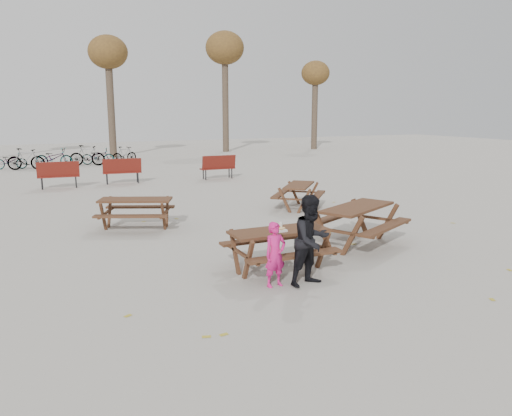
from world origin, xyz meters
name	(u,v)px	position (x,y,z in m)	size (l,w,h in m)	color
ground	(279,271)	(0.00, 0.00, 0.00)	(80.00, 80.00, 0.00)	gray
main_picnic_table	(279,240)	(0.00, 0.00, 0.59)	(1.80, 1.45, 0.78)	#362213
food_tray	(282,231)	(-0.02, -0.15, 0.79)	(0.18, 0.11, 0.04)	white
bread_roll	(282,228)	(-0.02, -0.15, 0.83)	(0.14, 0.06, 0.05)	tan
soda_bottle	(281,227)	(-0.02, -0.11, 0.85)	(0.07, 0.07, 0.17)	silver
child	(275,254)	(-0.43, -0.70, 0.55)	(0.40, 0.26, 1.10)	#CF1971
adult	(311,240)	(0.15, -0.88, 0.77)	(0.75, 0.58, 1.54)	black
picnic_table_east	(357,226)	(2.35, 0.86, 0.44)	(2.03, 1.63, 0.87)	#362213
picnic_table_north	(136,214)	(-1.69, 4.47, 0.38)	(1.75, 1.41, 0.75)	#362213
picnic_table_far	(299,196)	(3.29, 5.04, 0.36)	(1.69, 1.36, 0.73)	#362213
park_bench_row	(92,173)	(-1.76, 12.48, 0.52)	(11.86, 1.09, 1.03)	maroon
bicycle_row	(67,157)	(-2.11, 20.02, 0.49)	(7.35, 2.36, 1.09)	black
tree_row	(105,56)	(0.90, 25.15, 6.19)	(32.17, 3.52, 8.26)	#382B21
fallen_leaves	(248,237)	(0.50, 2.50, 0.00)	(11.00, 11.00, 0.01)	#A99628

